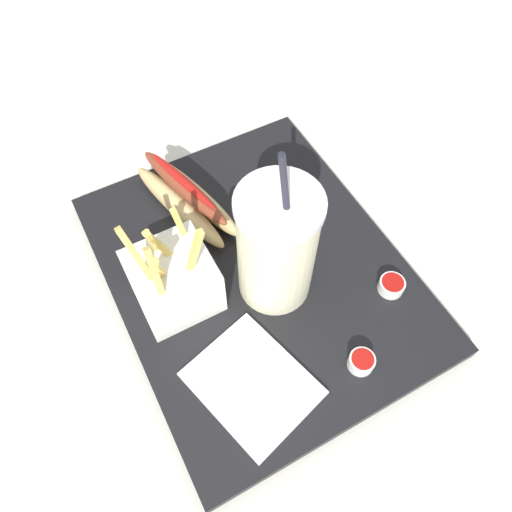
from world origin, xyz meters
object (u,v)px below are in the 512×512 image
Objects in this scene: fries_basket at (173,280)px; napkin_stack at (252,383)px; hot_dog_1 at (186,198)px; ketchup_cup_1 at (392,285)px; soda_cup at (277,247)px; ketchup_cup_2 at (362,361)px.

fries_basket is 1.15× the size of napkin_stack.
fries_basket is 0.14m from hot_dog_1.
napkin_stack is at bearing -83.31° from ketchup_cup_1.
soda_cup reaches higher than napkin_stack.
ketchup_cup_2 is (0.06, -0.09, 0.00)m from ketchup_cup_1.
napkin_stack is (0.26, -0.04, -0.02)m from hot_dog_1.
fries_basket reaches higher than ketchup_cup_2.
ketchup_cup_1 is at bearing 63.91° from fries_basket.
ketchup_cup_1 is (0.12, 0.24, -0.03)m from fries_basket.
ketchup_cup_1 is 0.21m from napkin_stack.
fries_basket reaches higher than napkin_stack.
hot_dog_1 is at bearing -163.54° from soda_cup.
fries_basket is 0.24m from ketchup_cup_2.
ketchup_cup_1 is 1.07× the size of ketchup_cup_2.
hot_dog_1 is 0.31m from ketchup_cup_2.
soda_cup is 7.33× the size of ketchup_cup_1.
soda_cup is at bearing 70.25° from fries_basket.
soda_cup is 0.17m from ketchup_cup_1.
ketchup_cup_2 is at bearing 15.27° from hot_dog_1.
fries_basket is at bearing -29.55° from hot_dog_1.
soda_cup is 0.13m from fries_basket.
ketchup_cup_1 is at bearing 36.06° from hot_dog_1.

